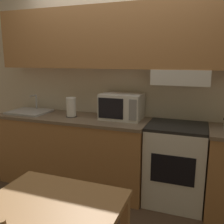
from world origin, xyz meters
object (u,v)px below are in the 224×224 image
(stove_range, at_px, (175,164))
(paper_towel_roll, at_px, (71,107))
(microwave, at_px, (122,106))
(sink_basin, at_px, (30,111))
(dining_table, at_px, (50,223))

(stove_range, height_order, paper_towel_roll, paper_towel_roll)
(microwave, height_order, paper_towel_roll, microwave)
(sink_basin, xyz_separation_m, dining_table, (1.30, -1.50, -0.31))
(paper_towel_roll, relative_size, dining_table, 0.28)
(stove_range, relative_size, sink_basin, 1.80)
(sink_basin, relative_size, paper_towel_roll, 2.12)
(stove_range, xyz_separation_m, microwave, (-0.65, 0.08, 0.60))
(paper_towel_roll, distance_m, dining_table, 1.68)
(stove_range, relative_size, dining_table, 1.06)
(stove_range, distance_m, dining_table, 1.64)
(stove_range, height_order, sink_basin, sink_basin)
(stove_range, bearing_deg, dining_table, -111.32)
(paper_towel_roll, xyz_separation_m, dining_table, (0.67, -1.48, -0.41))
(stove_range, distance_m, sink_basin, 1.95)
(stove_range, distance_m, paper_towel_roll, 1.38)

